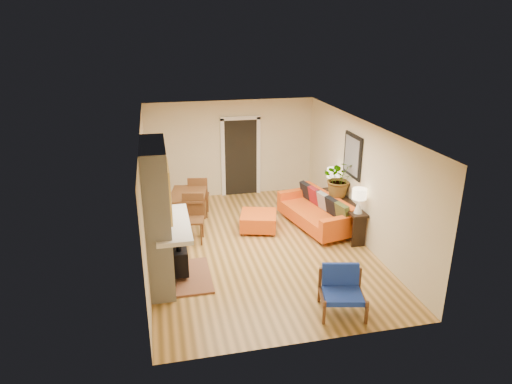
{
  "coord_description": "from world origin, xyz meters",
  "views": [
    {
      "loc": [
        -1.97,
        -8.55,
        4.46
      ],
      "look_at": [
        0.0,
        0.2,
        1.15
      ],
      "focal_mm": 32.0,
      "sensor_mm": 36.0,
      "label": 1
    }
  ],
  "objects_px": {
    "blue_chair": "(342,288)",
    "houseplant": "(340,178)",
    "lamp_near": "(359,198)",
    "dining_table": "(192,200)",
    "ottoman": "(258,220)",
    "lamp_far": "(333,176)",
    "console_table": "(344,207)",
    "sofa": "(318,212)"
  },
  "relations": [
    {
      "from": "ottoman",
      "to": "console_table",
      "type": "xyz_separation_m",
      "value": [
        1.88,
        -0.43,
        0.34
      ]
    },
    {
      "from": "console_table",
      "to": "lamp_near",
      "type": "bearing_deg",
      "value": -90.0
    },
    {
      "from": "ottoman",
      "to": "dining_table",
      "type": "height_order",
      "value": "dining_table"
    },
    {
      "from": "dining_table",
      "to": "lamp_far",
      "type": "distance_m",
      "value": 3.36
    },
    {
      "from": "ottoman",
      "to": "houseplant",
      "type": "xyz_separation_m",
      "value": [
        1.87,
        -0.13,
        0.93
      ]
    },
    {
      "from": "console_table",
      "to": "houseplant",
      "type": "xyz_separation_m",
      "value": [
        -0.01,
        0.3,
        0.59
      ]
    },
    {
      "from": "ottoman",
      "to": "lamp_near",
      "type": "xyz_separation_m",
      "value": [
        1.88,
        -1.16,
        0.83
      ]
    },
    {
      "from": "houseplant",
      "to": "dining_table",
      "type": "bearing_deg",
      "value": 169.89
    },
    {
      "from": "ottoman",
      "to": "sofa",
      "type": "bearing_deg",
      "value": -3.58
    },
    {
      "from": "ottoman",
      "to": "blue_chair",
      "type": "xyz_separation_m",
      "value": [
        0.63,
        -3.32,
        0.17
      ]
    },
    {
      "from": "blue_chair",
      "to": "lamp_far",
      "type": "relative_size",
      "value": 1.57
    },
    {
      "from": "lamp_near",
      "to": "lamp_far",
      "type": "bearing_deg",
      "value": 90.0
    },
    {
      "from": "blue_chair",
      "to": "houseplant",
      "type": "bearing_deg",
      "value": 68.83
    },
    {
      "from": "dining_table",
      "to": "console_table",
      "type": "xyz_separation_m",
      "value": [
        3.34,
        -0.9,
        -0.11
      ]
    },
    {
      "from": "sofa",
      "to": "dining_table",
      "type": "bearing_deg",
      "value": 169.04
    },
    {
      "from": "sofa",
      "to": "blue_chair",
      "type": "distance_m",
      "value": 3.33
    },
    {
      "from": "lamp_near",
      "to": "houseplant",
      "type": "relative_size",
      "value": 0.62
    },
    {
      "from": "lamp_far",
      "to": "lamp_near",
      "type": "bearing_deg",
      "value": -90.0
    },
    {
      "from": "console_table",
      "to": "lamp_far",
      "type": "relative_size",
      "value": 3.43
    },
    {
      "from": "dining_table",
      "to": "sofa",
      "type": "bearing_deg",
      "value": -10.96
    },
    {
      "from": "console_table",
      "to": "lamp_near",
      "type": "height_order",
      "value": "lamp_near"
    },
    {
      "from": "blue_chair",
      "to": "houseplant",
      "type": "height_order",
      "value": "houseplant"
    },
    {
      "from": "dining_table",
      "to": "houseplant",
      "type": "relative_size",
      "value": 2.26
    },
    {
      "from": "sofa",
      "to": "houseplant",
      "type": "relative_size",
      "value": 2.54
    },
    {
      "from": "lamp_near",
      "to": "houseplant",
      "type": "height_order",
      "value": "houseplant"
    },
    {
      "from": "ottoman",
      "to": "houseplant",
      "type": "distance_m",
      "value": 2.09
    },
    {
      "from": "lamp_near",
      "to": "dining_table",
      "type": "bearing_deg",
      "value": 154.07
    },
    {
      "from": "ottoman",
      "to": "blue_chair",
      "type": "height_order",
      "value": "blue_chair"
    },
    {
      "from": "blue_chair",
      "to": "lamp_far",
      "type": "height_order",
      "value": "lamp_far"
    },
    {
      "from": "dining_table",
      "to": "lamp_far",
      "type": "height_order",
      "value": "lamp_far"
    },
    {
      "from": "sofa",
      "to": "lamp_far",
      "type": "xyz_separation_m",
      "value": [
        0.49,
        0.38,
        0.7
      ]
    },
    {
      "from": "console_table",
      "to": "lamp_far",
      "type": "height_order",
      "value": "lamp_far"
    },
    {
      "from": "ottoman",
      "to": "blue_chair",
      "type": "bearing_deg",
      "value": -79.19
    },
    {
      "from": "houseplant",
      "to": "lamp_near",
      "type": "bearing_deg",
      "value": -89.44
    },
    {
      "from": "houseplant",
      "to": "lamp_far",
      "type": "bearing_deg",
      "value": 88.65
    },
    {
      "from": "console_table",
      "to": "blue_chair",
      "type": "bearing_deg",
      "value": -113.34
    },
    {
      "from": "console_table",
      "to": "ottoman",
      "type": "bearing_deg",
      "value": 167.06
    },
    {
      "from": "sofa",
      "to": "houseplant",
      "type": "height_order",
      "value": "houseplant"
    },
    {
      "from": "lamp_far",
      "to": "houseplant",
      "type": "bearing_deg",
      "value": -91.35
    },
    {
      "from": "blue_chair",
      "to": "sofa",
      "type": "bearing_deg",
      "value": 76.77
    },
    {
      "from": "sofa",
      "to": "lamp_near",
      "type": "height_order",
      "value": "lamp_near"
    },
    {
      "from": "sofa",
      "to": "ottoman",
      "type": "bearing_deg",
      "value": 176.42
    }
  ]
}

